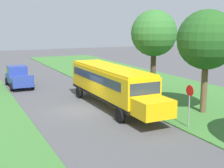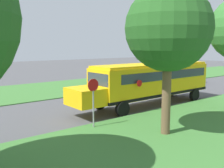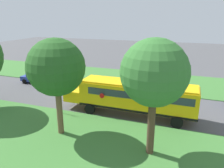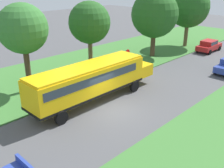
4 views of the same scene
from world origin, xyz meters
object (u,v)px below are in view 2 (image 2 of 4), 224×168
school_bus (151,80)px  stop_sign (93,97)px  pickup_truck (185,75)px  oak_tree_roadside_mid (169,27)px

school_bus → stop_sign: 7.06m
pickup_truck → oak_tree_roadside_mid: size_ratio=0.72×
school_bus → pickup_truck: size_ratio=2.30×
school_bus → oak_tree_roadside_mid: bearing=139.7°
pickup_truck → stop_sign: 19.71m
school_bus → pickup_truck: 12.70m
oak_tree_roadside_mid → stop_sign: (3.12, 2.32, -3.68)m
oak_tree_roadside_mid → stop_sign: oak_tree_roadside_mid is taller
school_bus → stop_sign: bearing=107.2°
school_bus → stop_sign: (-2.09, 6.74, -0.19)m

